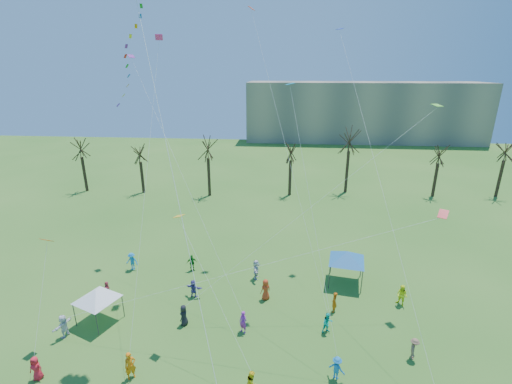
# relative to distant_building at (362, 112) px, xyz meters

# --- Properties ---
(distant_building) EXTENTS (60.00, 14.00, 15.00)m
(distant_building) POSITION_rel_distant_building_xyz_m (0.00, 0.00, 0.00)
(distant_building) COLOR gray
(distant_building) RESTS_ON ground
(bare_tree_row) EXTENTS (67.51, 8.80, 10.13)m
(bare_tree_row) POSITION_rel_distant_building_xyz_m (-18.56, -45.72, -1.18)
(bare_tree_row) COLOR black
(bare_tree_row) RESTS_ON ground
(big_box_kite) EXTENTS (4.18, 6.06, 23.60)m
(big_box_kite) POSITION_rel_distant_building_xyz_m (-28.45, -76.54, 11.47)
(big_box_kite) COLOR red
(big_box_kite) RESTS_ON ground
(canopy_tent_white) EXTENTS (3.41, 3.41, 2.76)m
(canopy_tent_white) POSITION_rel_distant_building_xyz_m (-33.33, -76.33, -5.16)
(canopy_tent_white) COLOR #3F3F44
(canopy_tent_white) RESTS_ON ground
(canopy_tent_blue) EXTENTS (4.12, 4.12, 3.13)m
(canopy_tent_blue) POSITION_rel_distant_building_xyz_m (-14.05, -69.39, -4.85)
(canopy_tent_blue) COLOR #3F3F44
(canopy_tent_blue) RESTS_ON ground
(festival_crowd) EXTENTS (26.06, 13.87, 1.86)m
(festival_crowd) POSITION_rel_distant_building_xyz_m (-23.54, -75.14, -6.64)
(festival_crowd) COLOR red
(festival_crowd) RESTS_ON ground
(small_kites_aloft) EXTENTS (26.91, 18.00, 32.73)m
(small_kites_aloft) POSITION_rel_distant_building_xyz_m (-22.65, -71.34, 6.56)
(small_kites_aloft) COLOR #DA4D0B
(small_kites_aloft) RESTS_ON ground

